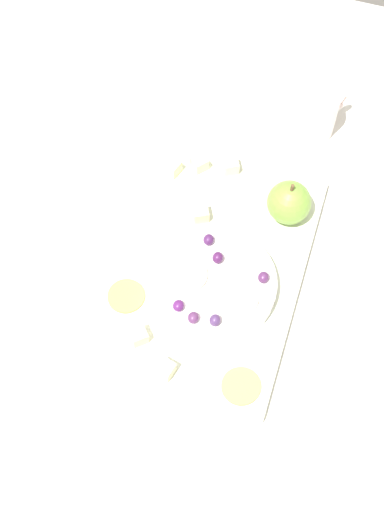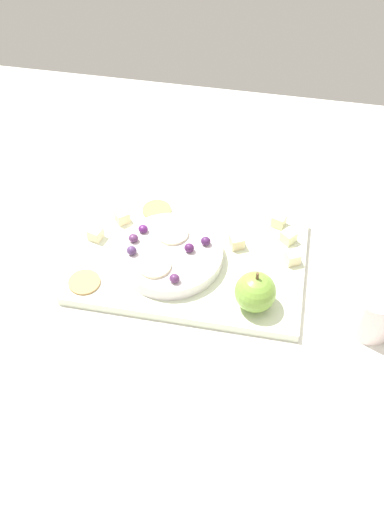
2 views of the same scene
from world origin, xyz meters
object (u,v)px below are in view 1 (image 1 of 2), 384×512
(cheese_cube_4, at_px, (199,163))
(apple_slice_0, at_px, (238,298))
(cheese_cube_0, at_px, (166,370))
(apple_whole, at_px, (289,202))
(grape_2, at_px, (178,306))
(grape_5, at_px, (210,240))
(serving_dish, at_px, (213,284))
(cheese_cube_2, at_px, (139,336))
(cheese_cube_3, at_px, (231,166))
(cheese_cube_5, at_px, (201,214))
(apple_slice_1, at_px, (188,275))
(cracker_1, at_px, (126,296))
(cup, at_px, (315,113))
(cracker_0, at_px, (241,386))
(grape_0, at_px, (263,277))
(grape_1, at_px, (218,256))
(grape_4, at_px, (215,320))
(cheese_cube_1, at_px, (172,168))
(platter, at_px, (211,272))
(grape_3, at_px, (193,318))

(cheese_cube_4, xyz_separation_m, apple_slice_0, (-0.21, -0.12, 0.02))
(cheese_cube_0, bearing_deg, apple_whole, -17.71)
(grape_2, distance_m, grape_5, 0.11)
(serving_dish, bearing_deg, cheese_cube_2, 144.66)
(cheese_cube_3, distance_m, cheese_cube_5, 0.10)
(cheese_cube_0, height_order, cheese_cube_3, same)
(serving_dish, height_order, apple_whole, apple_whole)
(apple_slice_1, bearing_deg, grape_2, -176.35)
(cracker_1, bearing_deg, cup, -25.08)
(cheese_cube_0, relative_size, grape_2, 1.31)
(cheese_cube_0, height_order, grape_2, grape_2)
(cheese_cube_5, height_order, cracker_0, cheese_cube_5)
(grape_0, distance_m, grape_1, 0.07)
(cheese_cube_5, relative_size, grape_5, 1.31)
(grape_1, height_order, grape_4, same)
(cup, bearing_deg, grape_1, 166.73)
(grape_0, relative_size, apple_slice_0, 0.30)
(cheese_cube_3, xyz_separation_m, cheese_cube_4, (-0.01, 0.05, 0.00))
(cheese_cube_3, relative_size, cheese_cube_5, 1.00)
(apple_slice_0, bearing_deg, apple_whole, -9.76)
(grape_1, relative_size, grape_2, 1.00)
(apple_slice_0, bearing_deg, serving_dish, 67.20)
(serving_dish, height_order, cheese_cube_1, serving_dish)
(cheese_cube_2, bearing_deg, grape_1, -26.82)
(grape_2, bearing_deg, cheese_cube_1, 20.38)
(platter, bearing_deg, grape_4, -160.28)
(cheese_cube_4, distance_m, grape_4, 0.28)
(grape_3, bearing_deg, cracker_1, 81.68)
(cracker_1, xyz_separation_m, cup, (0.39, -0.18, 0.02))
(cheese_cube_0, bearing_deg, platter, -3.93)
(cheese_cube_1, xyz_separation_m, grape_0, (-0.15, -0.19, 0.02))
(grape_5, bearing_deg, cracker_0, -151.80)
(apple_slice_1, bearing_deg, cup, -17.04)
(platter, distance_m, cheese_cube_3, 0.18)
(cheese_cube_2, relative_size, cheese_cube_3, 1.00)
(cheese_cube_5, distance_m, cup, 0.26)
(platter, height_order, grape_5, grape_5)
(cheese_cube_0, distance_m, cheese_cube_4, 0.34)
(cheese_cube_4, relative_size, cracker_0, 0.42)
(platter, bearing_deg, cheese_cube_2, 154.78)
(grape_3, height_order, grape_4, grape_4)
(cracker_0, xyz_separation_m, grape_2, (0.07, 0.11, 0.03))
(grape_5, xyz_separation_m, apple_slice_1, (-0.06, 0.02, -0.00))
(platter, distance_m, cup, 0.32)
(serving_dish, bearing_deg, grape_1, 5.33)
(cracker_1, distance_m, apple_slice_0, 0.16)
(cheese_cube_2, bearing_deg, cheese_cube_3, -7.59)
(cracker_1, xyz_separation_m, grape_5, (0.11, -0.09, 0.03))
(cracker_0, height_order, grape_0, grape_0)
(apple_whole, relative_size, grape_0, 3.86)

